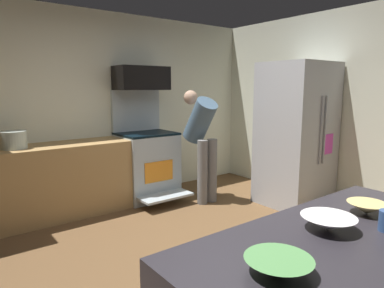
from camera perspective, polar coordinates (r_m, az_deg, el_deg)
ground_plane at (r=3.32m, az=2.15°, el=-19.19°), size 5.20×4.80×0.02m
wall_back at (r=4.96m, az=-15.27°, el=5.83°), size 5.20×0.12×2.60m
wall_right at (r=4.95m, az=25.71°, el=5.23°), size 0.12×4.80×2.60m
lower_cabinet_run at (r=4.48m, az=-23.78°, el=-6.03°), size 2.40×0.60×0.90m
oven_range at (r=4.96m, az=-7.56°, el=-3.11°), size 0.76×0.96×1.55m
microwave at (r=4.93m, az=-8.41°, el=10.80°), size 0.74×0.38×0.33m
refrigerator at (r=4.83m, az=16.91°, el=1.52°), size 0.87×0.80×1.91m
person_cook at (r=4.72m, az=1.64°, el=1.23°), size 0.31×0.60×1.54m
mixing_bowl_large at (r=2.12m, az=27.09°, el=-9.49°), size 0.21×0.21×0.06m
mixing_bowl_small at (r=1.82m, az=21.72°, el=-12.12°), size 0.26×0.26×0.07m
mixing_bowl_prep at (r=1.38m, az=14.18°, el=-19.09°), size 0.26×0.26×0.06m
stock_pot at (r=4.33m, az=-27.63°, el=0.60°), size 0.29×0.29×0.20m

